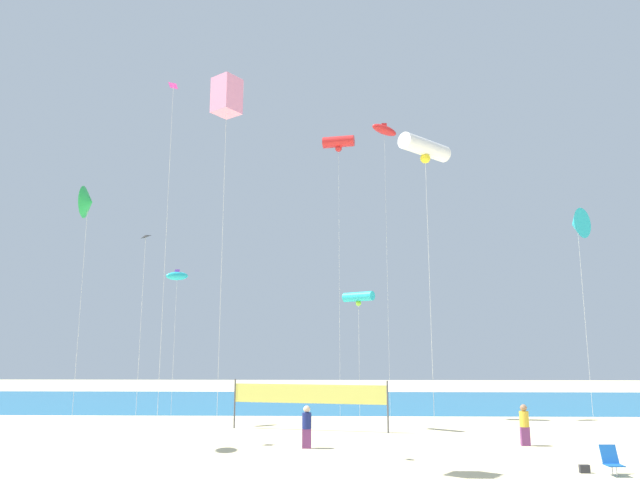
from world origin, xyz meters
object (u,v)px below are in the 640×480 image
(kite_pink_box, at_px, (227,96))
(kite_green_delta, at_px, (88,202))
(kite_red_inflatable, at_px, (384,131))
(beachgoer_navy_shirt, at_px, (307,425))
(kite_white_tube, at_px, (425,148))
(volleyball_net, at_px, (309,396))
(folding_beach_chair, at_px, (611,459))
(kite_red_tube, at_px, (339,143))
(kite_magenta_diamond, at_px, (172,112))
(beachgoer_mustard_shirt, at_px, (524,424))
(kite_cyan_inflatable, at_px, (177,276))
(kite_black_diamond, at_px, (145,245))
(kite_cyan_tube, at_px, (358,297))
(kite_cyan_delta, at_px, (577,224))
(beach_handbag, at_px, (585,469))

(kite_pink_box, bearing_deg, kite_green_delta, 146.97)
(kite_pink_box, bearing_deg, kite_red_inflatable, 64.71)
(beachgoer_navy_shirt, distance_m, kite_white_tube, 11.85)
(beachgoer_navy_shirt, xyz_separation_m, kite_red_inflatable, (4.23, 9.86, 16.24))
(volleyball_net, bearing_deg, folding_beach_chair, -44.90)
(kite_red_tube, xyz_separation_m, kite_magenta_diamond, (-6.79, -12.15, -3.06))
(beachgoer_mustard_shirt, relative_size, kite_cyan_inflatable, 0.20)
(kite_green_delta, xyz_separation_m, kite_black_diamond, (2.11, 1.28, -1.63))
(kite_cyan_inflatable, relative_size, kite_pink_box, 0.60)
(kite_cyan_tube, bearing_deg, kite_cyan_inflatable, 171.32)
(kite_red_inflatable, height_order, kite_cyan_delta, kite_red_inflatable)
(beachgoer_mustard_shirt, xyz_separation_m, folding_beach_chair, (0.92, -5.63, -0.41))
(kite_white_tube, xyz_separation_m, kite_cyan_inflatable, (-11.70, 12.14, -2.89))
(kite_green_delta, xyz_separation_m, kite_white_tube, (13.62, -4.65, 0.64))
(kite_green_delta, distance_m, kite_cyan_delta, 20.32)
(volleyball_net, distance_m, kite_cyan_inflatable, 9.71)
(kite_white_tube, height_order, kite_magenta_diamond, kite_magenta_diamond)
(beach_handbag, bearing_deg, kite_cyan_tube, 124.03)
(volleyball_net, distance_m, kite_green_delta, 13.68)
(kite_white_tube, bearing_deg, kite_black_diamond, 152.71)
(volleyball_net, relative_size, kite_red_inflatable, 0.43)
(beachgoer_mustard_shirt, bearing_deg, kite_black_diamond, 69.43)
(kite_magenta_diamond, bearing_deg, kite_red_tube, 60.78)
(kite_green_delta, distance_m, kite_pink_box, 8.41)
(beachgoer_mustard_shirt, bearing_deg, beach_handbag, 161.11)
(kite_magenta_diamond, bearing_deg, kite_pink_box, -43.36)
(folding_beach_chair, height_order, kite_cyan_delta, kite_cyan_delta)
(folding_beach_chair, xyz_separation_m, beach_handbag, (-0.75, 0.28, -0.34))
(kite_magenta_diamond, bearing_deg, beachgoer_mustard_shirt, 12.29)
(volleyball_net, height_order, kite_white_tube, kite_white_tube)
(kite_cyan_tube, relative_size, kite_magenta_diamond, 0.46)
(beachgoer_navy_shirt, height_order, kite_black_diamond, kite_black_diamond)
(folding_beach_chair, bearing_deg, beachgoer_navy_shirt, 123.48)
(folding_beach_chair, distance_m, beach_handbag, 0.87)
(kite_cyan_tube, relative_size, kite_red_inflatable, 0.38)
(beachgoer_mustard_shirt, bearing_deg, kite_cyan_delta, -154.81)
(kite_white_tube, height_order, kite_pink_box, kite_pink_box)
(kite_cyan_delta, bearing_deg, beachgoer_mustard_shirt, 135.94)
(beachgoer_mustard_shirt, relative_size, kite_cyan_tube, 0.24)
(kite_cyan_inflatable, bearing_deg, kite_magenta_diamond, -77.55)
(kite_black_diamond, height_order, kite_red_inflatable, kite_red_inflatable)
(kite_red_tube, xyz_separation_m, kite_cyan_delta, (9.52, -10.97, -7.54))
(beachgoer_navy_shirt, height_order, kite_green_delta, kite_green_delta)
(beach_handbag, xyz_separation_m, kite_red_inflatable, (-4.87, 14.35, 17.00))
(volleyball_net, height_order, beach_handbag, volleyball_net)
(folding_beach_chair, relative_size, kite_cyan_tube, 0.13)
(beachgoer_navy_shirt, bearing_deg, volleyball_net, 19.11)
(volleyball_net, bearing_deg, beachgoer_navy_shirt, -88.40)
(beachgoer_mustard_shirt, xyz_separation_m, kite_pink_box, (-11.62, -5.66, 11.94))
(folding_beach_chair, relative_size, beach_handbag, 2.82)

